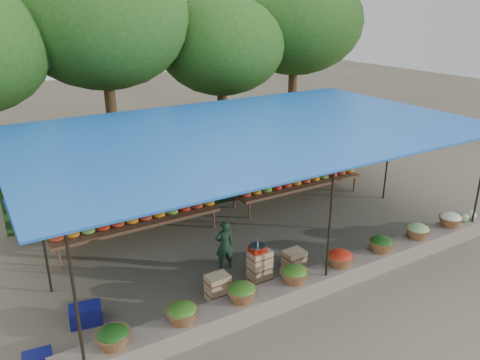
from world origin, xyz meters
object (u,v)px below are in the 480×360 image
weighing_scale (258,248)px  blue_crate_back (86,315)px  crate_counter (259,271)px  vendor_seated (225,245)px

weighing_scale → blue_crate_back: weighing_scale is taller
weighing_scale → blue_crate_back: size_ratio=0.61×
blue_crate_back → weighing_scale: bearing=1.8°
blue_crate_back → crate_counter: bearing=1.9°
crate_counter → weighing_scale: bearing=-180.0°
weighing_scale → vendor_seated: bearing=106.1°
blue_crate_back → vendor_seated: bearing=17.6°
weighing_scale → blue_crate_back: (-3.40, 0.57, -0.68)m
crate_counter → weighing_scale: (-0.03, -0.00, 0.54)m
crate_counter → blue_crate_back: bearing=170.6°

